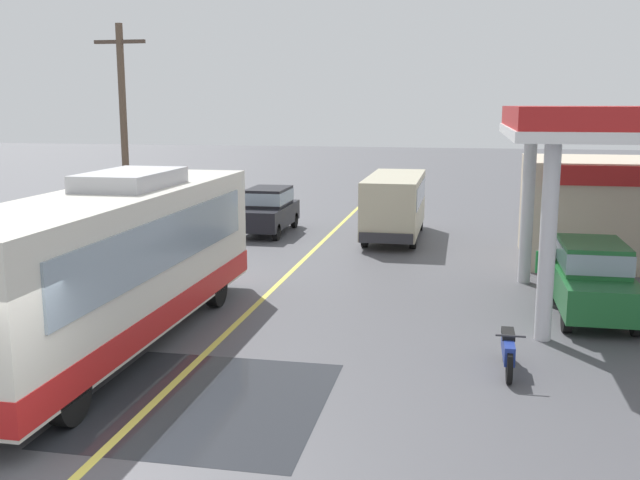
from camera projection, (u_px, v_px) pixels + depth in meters
The scene contains 10 objects.
ground at pixel (332, 233), 29.53m from camera, with size 120.00×120.00×0.00m, color #4C4C51.
lane_divider_stripe at pixel (305, 258), 24.71m from camera, with size 0.16×50.00×0.01m, color #D8CC4C.
wet_puddle_patch at pixel (205, 401), 12.80m from camera, with size 4.21×4.52×0.01m, color #26282D.
coach_bus_main at pixel (114, 267), 15.55m from camera, with size 2.60×11.04×3.69m.
car_at_pump at pixel (592, 275), 17.90m from camera, with size 1.70×4.20×1.82m.
minibus_opposing_lane at pixel (395, 201), 28.16m from camera, with size 2.04×6.13×2.44m.
motorcycle_parked_forecourt at pixel (508, 350), 14.17m from camera, with size 0.55×1.80×0.92m.
pedestrian_near_pump at pixel (546, 267), 19.10m from camera, with size 0.55×0.22×1.66m.
car_trailing_behind_bus at pixel (268, 208), 29.44m from camera, with size 1.70×4.20×1.82m.
utility_pole_roadside at pixel (124, 136), 24.85m from camera, with size 1.80×0.24×7.80m.
Camera 1 is at (5.19, -8.62, 5.15)m, focal length 40.88 mm.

